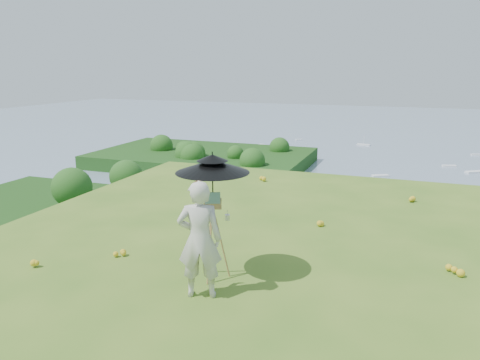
% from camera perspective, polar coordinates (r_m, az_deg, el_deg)
% --- Properties ---
extents(ground, '(14.00, 14.00, 0.00)m').
position_cam_1_polar(ground, '(7.90, 12.18, -10.81)').
color(ground, '#467321').
rests_on(ground, ground).
extents(shoreline_tier, '(170.00, 28.00, 8.00)m').
position_cam_1_polar(shoreline_tier, '(91.04, 18.25, -12.57)').
color(shoreline_tier, '#676152').
rests_on(shoreline_tier, bay_water).
extents(bay_water, '(700.00, 700.00, 0.00)m').
position_cam_1_polar(bay_water, '(249.94, 20.05, 4.30)').
color(bay_water, '#7589A8').
rests_on(bay_water, ground).
extents(peninsula, '(90.00, 60.00, 12.00)m').
position_cam_1_polar(peninsula, '(181.92, -4.59, 3.45)').
color(peninsula, '#1A3B10').
rests_on(peninsula, bay_water).
extents(slope_trees, '(110.00, 50.00, 6.00)m').
position_cam_1_polar(slope_trees, '(45.93, 17.86, -10.40)').
color(slope_trees, '#205519').
rests_on(slope_trees, forest_slope).
extents(harbor_town, '(110.00, 22.00, 5.00)m').
position_cam_1_polar(harbor_town, '(88.43, 18.56, -8.78)').
color(harbor_town, beige).
rests_on(harbor_town, shoreline_tier).
extents(moored_boats, '(140.00, 140.00, 0.70)m').
position_cam_1_polar(moored_boats, '(172.66, 15.50, 0.86)').
color(moored_boats, white).
rests_on(moored_boats, bay_water).
extents(wildflowers, '(10.00, 10.50, 0.12)m').
position_cam_1_polar(wildflowers, '(8.10, 12.47, -9.72)').
color(wildflowers, gold).
rests_on(wildflowers, ground).
extents(painter, '(0.73, 0.60, 1.72)m').
position_cam_1_polar(painter, '(6.66, -4.95, -7.25)').
color(painter, beige).
rests_on(painter, ground).
extents(field_easel, '(0.70, 0.70, 1.41)m').
position_cam_1_polar(field_easel, '(7.26, -3.29, -6.74)').
color(field_easel, '#AB8147').
rests_on(field_easel, ground).
extents(sun_umbrella, '(1.48, 1.48, 0.85)m').
position_cam_1_polar(sun_umbrella, '(7.03, -3.35, 0.07)').
color(sun_umbrella, black).
rests_on(sun_umbrella, field_easel).
extents(painter_cap, '(0.22, 0.25, 0.10)m').
position_cam_1_polar(painter_cap, '(6.42, -5.09, -0.47)').
color(painter_cap, '#C86E6F').
rests_on(painter_cap, painter).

